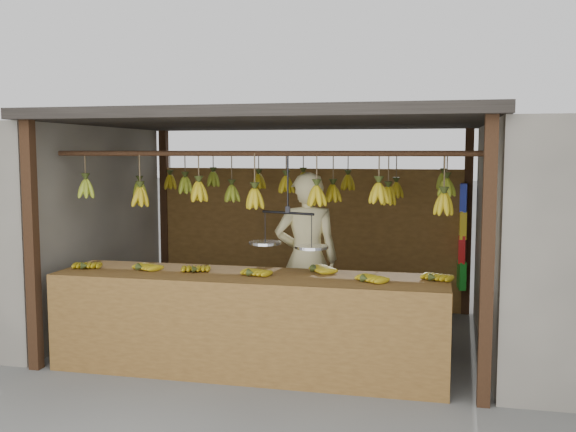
# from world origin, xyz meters

# --- Properties ---
(ground) EXTENTS (80.00, 80.00, 0.00)m
(ground) POSITION_xyz_m (0.00, 0.00, 0.00)
(ground) COLOR #5B5B57
(stall) EXTENTS (4.30, 3.30, 2.40)m
(stall) POSITION_xyz_m (0.00, 0.33, 1.97)
(stall) COLOR black
(stall) RESTS_ON ground
(counter) EXTENTS (3.59, 0.82, 0.96)m
(counter) POSITION_xyz_m (-0.05, -1.23, 0.71)
(counter) COLOR brown
(counter) RESTS_ON ground
(hanging_bananas) EXTENTS (3.60, 2.20, 0.39)m
(hanging_bananas) POSITION_xyz_m (0.01, -0.01, 1.62)
(hanging_bananas) COLOR #92A523
(hanging_bananas) RESTS_ON ground
(balance_scale) EXTENTS (0.76, 0.46, 0.85)m
(balance_scale) POSITION_xyz_m (0.29, -1.00, 1.21)
(balance_scale) COLOR black
(balance_scale) RESTS_ON ground
(vendor) EXTENTS (0.74, 0.58, 1.81)m
(vendor) POSITION_xyz_m (0.31, -0.22, 0.90)
(vendor) COLOR beige
(vendor) RESTS_ON ground
(bag_bundles) EXTENTS (0.08, 0.26, 1.29)m
(bag_bundles) POSITION_xyz_m (1.94, 1.35, 0.99)
(bag_bundles) COLOR #1426BF
(bag_bundles) RESTS_ON ground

